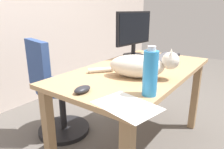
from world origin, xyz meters
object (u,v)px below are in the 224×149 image
keyboard (164,57)px  water_bottle (150,73)px  computer_mouse (82,89)px  cat (140,66)px  monitor (134,32)px  office_chair (56,96)px

keyboard → water_bottle: water_bottle is taller
computer_mouse → water_bottle: bearing=-59.6°
cat → water_bottle: size_ratio=2.23×
monitor → cat: (-0.54, -0.36, -0.15)m
office_chair → computer_mouse: office_chair is taller
cat → keyboard: bearing=7.5°
keyboard → cat: 0.61m
keyboard → water_bottle: (-0.83, -0.26, 0.11)m
computer_mouse → office_chair: bearing=62.5°
monitor → keyboard: size_ratio=1.09×
office_chair → computer_mouse: 0.84m
computer_mouse → monitor: bearing=14.1°
office_chair → cat: (0.06, -0.80, 0.40)m
monitor → keyboard: monitor is taller
water_bottle → keyboard: bearing=17.6°
office_chair → water_bottle: water_bottle is taller
keyboard → cat: bearing=-172.5°
keyboard → computer_mouse: size_ratio=4.00×
cat → computer_mouse: size_ratio=5.28×
office_chair → monitor: size_ratio=1.88×
office_chair → cat: 0.90m
monitor → cat: bearing=-146.1°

